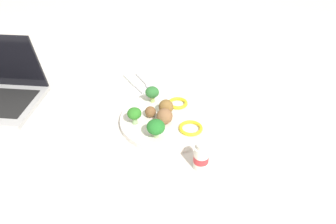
# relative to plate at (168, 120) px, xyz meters

# --- Properties ---
(ground_plane) EXTENTS (4.00, 4.00, 0.00)m
(ground_plane) POSITION_rel_plate_xyz_m (0.00, 0.00, -0.01)
(ground_plane) COLOR silver
(plate) EXTENTS (0.28, 0.28, 0.02)m
(plate) POSITION_rel_plate_xyz_m (0.00, 0.00, 0.00)
(plate) COLOR white
(plate) RESTS_ON ground_plane
(broccoli_floret_far_rim) EXTENTS (0.04, 0.04, 0.05)m
(broccoli_floret_far_rim) POSITION_rel_plate_xyz_m (-0.10, -0.00, 0.04)
(broccoli_floret_far_rim) COLOR #A1BD66
(broccoli_floret_far_rim) RESTS_ON plate
(broccoli_floret_front_left) EXTENTS (0.05, 0.05, 0.05)m
(broccoli_floret_front_left) POSITION_rel_plate_xyz_m (0.06, -0.07, 0.04)
(broccoli_floret_front_left) COLOR #A2C184
(broccoli_floret_front_left) RESTS_ON plate
(broccoli_floret_back_left) EXTENTS (0.04, 0.04, 0.05)m
(broccoli_floret_back_left) POSITION_rel_plate_xyz_m (-0.02, -0.09, 0.04)
(broccoli_floret_back_left) COLOR #95C07D
(broccoli_floret_back_left) RESTS_ON plate
(meatball_back_right) EXTENTS (0.03, 0.03, 0.03)m
(meatball_back_right) POSITION_rel_plate_xyz_m (-0.03, -0.04, 0.02)
(meatball_back_right) COLOR brown
(meatball_back_right) RESTS_ON plate
(meatball_front_left) EXTENTS (0.05, 0.05, 0.05)m
(meatball_front_left) POSITION_rel_plate_xyz_m (0.02, -0.02, 0.03)
(meatball_front_left) COLOR brown
(meatball_front_left) RESTS_ON plate
(meatball_mid_left) EXTENTS (0.04, 0.04, 0.04)m
(meatball_mid_left) POSITION_rel_plate_xyz_m (-0.02, 0.01, 0.03)
(meatball_mid_left) COLOR brown
(meatball_mid_left) RESTS_ON plate
(pepper_ring_mid_left) EXTENTS (0.07, 0.07, 0.01)m
(pepper_ring_mid_left) POSITION_rel_plate_xyz_m (0.08, 0.03, 0.01)
(pepper_ring_mid_left) COLOR yellow
(pepper_ring_mid_left) RESTS_ON plate
(pepper_ring_front_left) EXTENTS (0.06, 0.06, 0.01)m
(pepper_ring_front_left) POSITION_rel_plate_xyz_m (-0.04, 0.06, 0.01)
(pepper_ring_front_left) COLOR yellow
(pepper_ring_front_left) RESTS_ON plate
(napkin) EXTENTS (0.17, 0.13, 0.01)m
(napkin) POSITION_rel_plate_xyz_m (-0.24, 0.02, -0.01)
(napkin) COLOR white
(napkin) RESTS_ON ground_plane
(fork) EXTENTS (0.12, 0.02, 0.01)m
(fork) POSITION_rel_plate_xyz_m (-0.23, 0.04, -0.00)
(fork) COLOR silver
(fork) RESTS_ON napkin
(knife) EXTENTS (0.15, 0.02, 0.01)m
(knife) POSITION_rel_plate_xyz_m (-0.24, 0.01, -0.00)
(knife) COLOR white
(knife) RESTS_ON napkin
(yogurt_bottle) EXTENTS (0.04, 0.04, 0.07)m
(yogurt_bottle) POSITION_rel_plate_xyz_m (0.20, -0.02, 0.02)
(yogurt_bottle) COLOR white
(yogurt_bottle) RESTS_ON ground_plane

